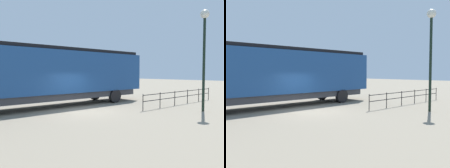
% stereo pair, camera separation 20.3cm
% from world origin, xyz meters
% --- Properties ---
extents(ground_plane, '(120.00, 120.00, 0.00)m').
position_xyz_m(ground_plane, '(0.00, 0.00, 0.00)').
color(ground_plane, gray).
extents(locomotive, '(2.91, 15.61, 4.16)m').
position_xyz_m(locomotive, '(-3.18, -0.10, 2.33)').
color(locomotive, navy).
rests_on(locomotive, ground_plane).
extents(lamp_post, '(0.55, 0.55, 6.28)m').
position_xyz_m(lamp_post, '(4.87, 5.54, 4.54)').
color(lamp_post, black).
rests_on(lamp_post, ground_plane).
extents(platform_fence, '(0.05, 9.07, 1.07)m').
position_xyz_m(platform_fence, '(2.24, 7.40, 0.69)').
color(platform_fence, black).
rests_on(platform_fence, ground_plane).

